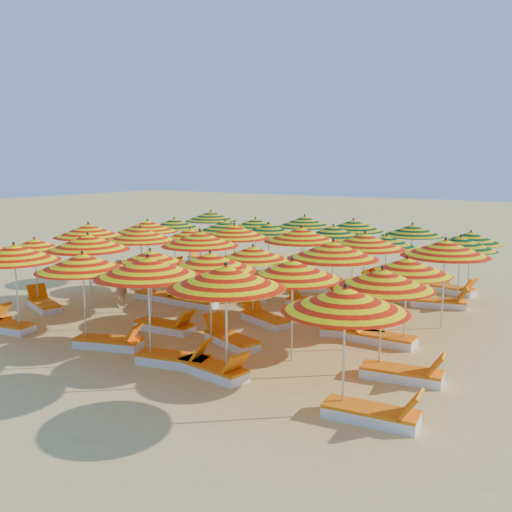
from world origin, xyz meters
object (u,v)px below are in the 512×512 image
lounger_11 (191,301)px  umbrella_11 (382,279)px  umbrella_21 (301,235)px  lounger_6 (44,305)px  umbrella_13 (141,234)px  umbrella_14 (200,239)px  umbrella_30 (211,216)px  lounger_17 (247,294)px  umbrella_29 (461,243)px  beachgoer_a (121,283)px  umbrella_9 (210,261)px  lounger_20 (165,267)px  lounger_25 (440,303)px  lounger_1 (4,326)px  umbrella_1 (14,253)px  umbrella_26 (269,229)px  lounger_22 (253,279)px  umbrella_10 (292,270)px  umbrella_33 (353,225)px  umbrella_34 (412,230)px  lounger_14 (380,338)px  lounger_9 (404,373)px  lounger_4 (214,369)px  umbrella_35 (471,238)px  lounger_10 (160,296)px  umbrella_22 (365,241)px  umbrella_32 (304,221)px  umbrella_20 (234,231)px  lounger_8 (231,339)px  umbrella_27 (333,232)px  lounger_3 (175,359)px  lounger_24 (404,297)px  lounger_13 (351,331)px  lounger_7 (166,326)px  lounger_16 (181,283)px  lounger_15 (141,275)px  umbrella_23 (445,248)px  umbrella_3 (148,267)px  umbrella_12 (89,230)px  umbrella_8 (150,258)px  umbrella_6 (34,245)px  umbrella_31 (255,223)px  lounger_28 (424,283)px  umbrella_17 (407,266)px  umbrella_15 (253,253)px  lounger_23 (315,287)px  lounger_27 (292,269)px

lounger_11 → umbrella_11: bearing=161.6°
umbrella_21 → lounger_6: umbrella_21 is taller
umbrella_11 → umbrella_13: 9.59m
umbrella_14 → umbrella_30: umbrella_14 is taller
umbrella_30 → lounger_17: (5.18, -4.85, -2.07)m
umbrella_29 → beachgoer_a: (-9.19, -5.63, -1.34)m
umbrella_9 → lounger_20: (-7.78, 6.98, -2.00)m
lounger_25 → lounger_1: bearing=-150.9°
umbrella_1 → umbrella_26: 9.57m
lounger_22 → umbrella_10: bearing=109.6°
umbrella_33 → umbrella_34: umbrella_33 is taller
umbrella_10 → lounger_17: (-4.34, 4.63, -2.03)m
umbrella_29 → lounger_14: umbrella_29 is taller
lounger_9 → lounger_4: bearing=-158.9°
umbrella_35 → lounger_10: 10.90m
umbrella_22 → umbrella_32: bearing=133.5°
umbrella_20 → lounger_8: umbrella_20 is taller
umbrella_27 → umbrella_35: 4.74m
lounger_14 → umbrella_34: bearing=-78.0°
lounger_3 → lounger_22: same height
lounger_8 → lounger_24: 7.35m
lounger_9 → lounger_13: 3.22m
lounger_7 → lounger_16: (-3.38, 4.64, 0.00)m
lounger_22 → lounger_15: bearing=3.8°
umbrella_23 → lounger_9: 4.92m
lounger_10 → umbrella_30: bearing=110.6°
umbrella_22 → lounger_9: bearing=-58.6°
umbrella_3 → umbrella_12: (-6.81, 4.24, -0.01)m
umbrella_30 → lounger_16: (2.06, -4.64, -2.07)m
lounger_14 → lounger_24: (-0.98, 4.82, 0.00)m
lounger_17 → umbrella_8: bearing=-104.9°
umbrella_6 → umbrella_31: bearing=75.8°
umbrella_10 → lounger_20: 12.50m
lounger_13 → lounger_28: bearing=-105.7°
umbrella_30 → lounger_10: (2.83, -6.61, -2.07)m
umbrella_22 → lounger_22: (-5.44, 2.23, -2.13)m
umbrella_3 → umbrella_8: (-2.00, 2.20, -0.27)m
umbrella_6 → umbrella_23: umbrella_23 is taller
umbrella_33 → lounger_7: 9.69m
umbrella_17 → lounger_13: size_ratio=1.29×
lounger_9 → lounger_28: bearing=95.9°
umbrella_15 → umbrella_23: 5.39m
lounger_8 → lounger_24: (2.18, 7.02, 0.00)m
umbrella_32 → lounger_6: bearing=-113.4°
umbrella_14 → lounger_23: (1.82, 4.33, -2.12)m
lounger_24 → umbrella_34: bearing=124.1°
lounger_15 → lounger_28: 11.06m
umbrella_26 → umbrella_35: size_ratio=1.05×
lounger_17 → lounger_27: size_ratio=0.99×
umbrella_9 → lounger_20: 10.64m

